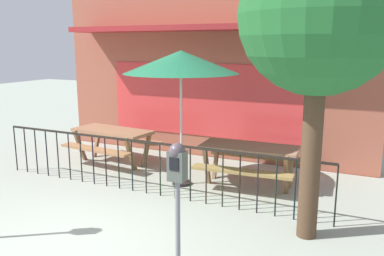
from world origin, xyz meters
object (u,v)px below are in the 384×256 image
at_px(picnic_table_left, 112,137).
at_px(street_tree, 320,17).
at_px(patio_umbrella, 181,63).
at_px(parking_meter_far, 177,177).
at_px(picnic_table_right, 249,154).

relative_size(picnic_table_left, street_tree, 0.48).
height_order(patio_umbrella, street_tree, street_tree).
height_order(patio_umbrella, parking_meter_far, patio_umbrella).
distance_m(picnic_table_left, picnic_table_right, 3.21).
bearing_deg(patio_umbrella, parking_meter_far, -64.16).
distance_m(picnic_table_right, patio_umbrella, 2.12).
distance_m(picnic_table_left, patio_umbrella, 2.71).
bearing_deg(picnic_table_right, street_tree, -50.48).
height_order(picnic_table_right, patio_umbrella, patio_umbrella).
bearing_deg(parking_meter_far, picnic_table_right, 94.20).
relative_size(picnic_table_left, patio_umbrella, 0.76).
bearing_deg(street_tree, parking_meter_far, -121.29).
xyz_separation_m(picnic_table_left, patio_umbrella, (2.02, -0.60, 1.70)).
bearing_deg(street_tree, picnic_table_right, 129.52).
relative_size(patio_umbrella, parking_meter_far, 1.55).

